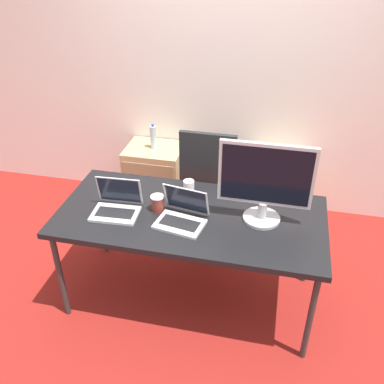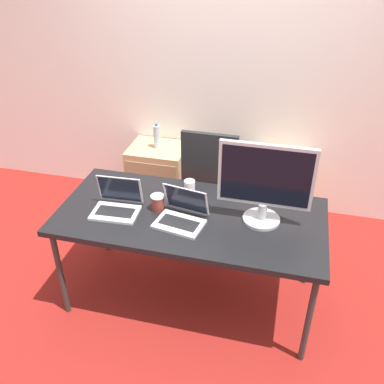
{
  "view_description": "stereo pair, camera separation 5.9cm",
  "coord_description": "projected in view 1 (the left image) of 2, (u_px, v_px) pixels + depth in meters",
  "views": [
    {
      "loc": [
        0.52,
        -2.28,
        2.43
      ],
      "look_at": [
        0.0,
        0.04,
        0.91
      ],
      "focal_mm": 40.0,
      "sensor_mm": 36.0,
      "label": 1
    },
    {
      "loc": [
        0.58,
        -2.27,
        2.43
      ],
      "look_at": [
        0.0,
        0.04,
        0.91
      ],
      "focal_mm": 40.0,
      "sensor_mm": 36.0,
      "label": 2
    }
  ],
  "objects": [
    {
      "name": "office_chair",
      "position": [
        211.0,
        196.0,
        3.69
      ],
      "size": [
        0.56,
        0.56,
        1.09
      ],
      "color": "#232326",
      "rests_on": "ground_plane"
    },
    {
      "name": "laptop_left",
      "position": [
        182.0,
        216.0,
        2.78
      ],
      "size": [
        0.34,
        0.32,
        0.22
      ],
      "color": "silver",
      "rests_on": "desk"
    },
    {
      "name": "coffee_cup_brown",
      "position": [
        158.0,
        203.0,
        2.88
      ],
      "size": [
        0.09,
        0.09,
        0.11
      ],
      "color": "maroon",
      "rests_on": "desk"
    },
    {
      "name": "wall_back",
      "position": [
        227.0,
        73.0,
        3.76
      ],
      "size": [
        10.0,
        0.05,
        2.6
      ],
      "color": "white",
      "rests_on": "ground_plane"
    },
    {
      "name": "cabinet_right",
      "position": [
        275.0,
        190.0,
        3.99
      ],
      "size": [
        0.53,
        0.44,
        0.62
      ],
      "color": "tan",
      "rests_on": "ground_plane"
    },
    {
      "name": "laptop_right",
      "position": [
        117.0,
        206.0,
        2.87
      ],
      "size": [
        0.32,
        0.27,
        0.23
      ],
      "color": "silver",
      "rests_on": "desk"
    },
    {
      "name": "monitor",
      "position": [
        265.0,
        182.0,
        2.67
      ],
      "size": [
        0.59,
        0.24,
        0.55
      ],
      "color": "#B7B7BC",
      "rests_on": "desk"
    },
    {
      "name": "desk",
      "position": [
        191.0,
        220.0,
        2.9
      ],
      "size": [
        1.8,
        0.85,
        0.76
      ],
      "color": "black",
      "rests_on": "ground_plane"
    },
    {
      "name": "coffee_cup_white",
      "position": [
        189.0,
        187.0,
        3.06
      ],
      "size": [
        0.08,
        0.08,
        0.11
      ],
      "color": "white",
      "rests_on": "desk"
    },
    {
      "name": "water_bottle",
      "position": [
        153.0,
        137.0,
        3.98
      ],
      "size": [
        0.06,
        0.06,
        0.24
      ],
      "color": "silver",
      "rests_on": "cabinet_left"
    },
    {
      "name": "cabinet_left",
      "position": [
        155.0,
        176.0,
        4.2
      ],
      "size": [
        0.53,
        0.44,
        0.62
      ],
      "color": "tan",
      "rests_on": "ground_plane"
    },
    {
      "name": "ground_plane",
      "position": [
        191.0,
        295.0,
        3.28
      ],
      "size": [
        14.0,
        14.0,
        0.0
      ],
      "primitive_type": "plane",
      "color": "maroon"
    }
  ]
}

